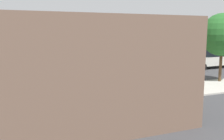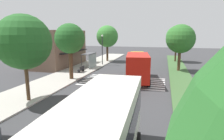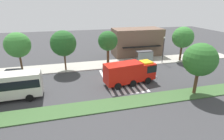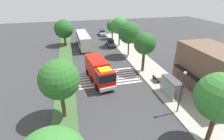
# 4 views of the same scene
# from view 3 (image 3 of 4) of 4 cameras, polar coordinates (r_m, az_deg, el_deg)

# --- Properties ---
(ground_plane) EXTENTS (120.00, 120.00, 0.00)m
(ground_plane) POSITION_cam_3_polar(r_m,az_deg,el_deg) (29.97, 2.12, -3.26)
(ground_plane) COLOR #38383A
(sidewalk) EXTENTS (60.00, 5.21, 0.14)m
(sidewalk) POSITION_cam_3_polar(r_m,az_deg,el_deg) (37.49, -1.46, 1.95)
(sidewalk) COLOR #ADA89E
(sidewalk) RESTS_ON ground_plane
(median_strip) EXTENTS (60.00, 3.00, 0.14)m
(median_strip) POSITION_cam_3_polar(r_m,az_deg,el_deg) (23.84, 7.08, -10.07)
(median_strip) COLOR #3D6033
(median_strip) RESTS_ON ground_plane
(crosswalk) EXTENTS (5.85, 10.39, 0.01)m
(crosswalk) POSITION_cam_3_polar(r_m,az_deg,el_deg) (30.10, 3.07, -3.15)
(crosswalk) COLOR silver
(crosswalk) RESTS_ON ground_plane
(fire_truck) EXTENTS (8.78, 3.86, 3.57)m
(fire_truck) POSITION_cam_3_polar(r_m,az_deg,el_deg) (28.20, 6.18, -0.56)
(fire_truck) COLOR red
(fire_truck) RESTS_ON ground_plane
(parked_car_mid) EXTENTS (4.58, 2.21, 1.74)m
(parked_car_mid) POSITION_cam_3_polar(r_m,az_deg,el_deg) (34.12, -29.12, -1.34)
(parked_car_mid) COLOR #474C51
(parked_car_mid) RESTS_ON ground_plane
(bus_stop_shelter) EXTENTS (3.50, 1.40, 2.46)m
(bus_stop_shelter) POSITION_cam_3_polar(r_m,az_deg,el_deg) (38.44, 10.67, 4.91)
(bus_stop_shelter) COLOR #4C4C51
(bus_stop_shelter) RESTS_ON sidewalk
(bench_near_shelter) EXTENTS (1.60, 0.50, 0.90)m
(bench_near_shelter) POSITION_cam_3_polar(r_m,az_deg,el_deg) (37.36, 4.94, 2.65)
(bench_near_shelter) COLOR black
(bench_near_shelter) RESTS_ON sidewalk
(street_lamp) EXTENTS (0.36, 0.36, 5.58)m
(street_lamp) POSITION_cam_3_polar(r_m,az_deg,el_deg) (38.97, 16.37, 7.05)
(street_lamp) COLOR #2D2D30
(street_lamp) RESTS_ON sidewalk
(storefront_building) EXTENTS (11.77, 6.68, 6.51)m
(storefront_building) POSITION_cam_3_polar(r_m,az_deg,el_deg) (44.31, 8.08, 9.02)
(storefront_building) COLOR brown
(storefront_building) RESTS_ON ground_plane
(sidewalk_tree_west) EXTENTS (4.37, 4.37, 7.53)m
(sidewalk_tree_west) POSITION_cam_3_polar(r_m,az_deg,el_deg) (34.72, -28.31, 7.14)
(sidewalk_tree_west) COLOR #513823
(sidewalk_tree_west) RESTS_ON sidewalk
(sidewalk_tree_center) EXTENTS (4.73, 4.73, 7.57)m
(sidewalk_tree_center) POSITION_cam_3_polar(r_m,az_deg,el_deg) (33.70, -15.52, 8.31)
(sidewalk_tree_center) COLOR #513823
(sidewalk_tree_center) RESTS_ON sidewalk
(sidewalk_tree_east) EXTENTS (3.83, 3.83, 7.16)m
(sidewalk_tree_east) POSITION_cam_3_polar(r_m,az_deg,el_deg) (34.52, -1.37, 9.34)
(sidewalk_tree_east) COLOR #47301E
(sidewalk_tree_east) RESTS_ON sidewalk
(sidewalk_tree_far_east) EXTENTS (4.54, 4.54, 7.46)m
(sidewalk_tree_far_east) POSITION_cam_3_polar(r_m,az_deg,el_deg) (41.48, 22.04, 9.78)
(sidewalk_tree_far_east) COLOR #47301E
(sidewalk_tree_far_east) RESTS_ON sidewalk
(median_tree_west) EXTENTS (4.48, 4.48, 7.27)m
(median_tree_west) POSITION_cam_3_polar(r_m,az_deg,el_deg) (26.44, 26.67, 2.99)
(median_tree_west) COLOR #513823
(median_tree_west) RESTS_ON median_strip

